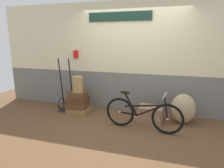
{
  "coord_description": "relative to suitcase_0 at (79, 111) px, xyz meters",
  "views": [
    {
      "loc": [
        0.87,
        -3.94,
        1.79
      ],
      "look_at": [
        -0.35,
        0.14,
        0.82
      ],
      "focal_mm": 31.27,
      "sensor_mm": 36.0,
      "label": 1
    }
  ],
  "objects": [
    {
      "name": "suitcase_0",
      "position": [
        0.0,
        0.0,
        0.0
      ],
      "size": [
        0.56,
        0.46,
        0.13
      ],
      "primitive_type": "cube",
      "rotation": [
        0.0,
        0.0,
        -0.07
      ],
      "color": "olive",
      "rests_on": "ground"
    },
    {
      "name": "suitcase_3",
      "position": [
        -0.04,
        0.05,
        0.4
      ],
      "size": [
        0.44,
        0.34,
        0.14
      ],
      "primitive_type": "cube",
      "rotation": [
        0.0,
        0.0,
        -0.03
      ],
      "color": "brown",
      "rests_on": "suitcase_2"
    },
    {
      "name": "bicycle",
      "position": [
        1.63,
        -0.47,
        0.27
      ],
      "size": [
        1.58,
        0.46,
        0.78
      ],
      "color": "black",
      "rests_on": "ground"
    },
    {
      "name": "suitcase_2",
      "position": [
        -0.02,
        0.02,
        0.27
      ],
      "size": [
        0.49,
        0.37,
        0.14
      ],
      "primitive_type": "cube",
      "rotation": [
        0.0,
        0.0,
        0.02
      ],
      "color": "#4C2D19",
      "rests_on": "suitcase_1"
    },
    {
      "name": "luggage_trolley",
      "position": [
        -0.41,
        0.13,
        0.24
      ],
      "size": [
        0.37,
        0.38,
        1.34
      ],
      "color": "black",
      "rests_on": "ground"
    },
    {
      "name": "burlap_sack",
      "position": [
        2.43,
        0.12,
        0.26
      ],
      "size": [
        0.52,
        0.44,
        0.66
      ],
      "primitive_type": "ellipsoid",
      "color": "tan",
      "rests_on": "ground"
    },
    {
      "name": "suitcase_4",
      "position": [
        1.72,
        0.04,
        0.0
      ],
      "size": [
        0.65,
        0.54,
        0.14
      ],
      "primitive_type": "cube",
      "rotation": [
        0.0,
        0.0,
        -0.1
      ],
      "color": "#937051",
      "rests_on": "ground"
    },
    {
      "name": "suitcase_1",
      "position": [
        -0.04,
        0.0,
        0.13
      ],
      "size": [
        0.5,
        0.38,
        0.13
      ],
      "primitive_type": "cube",
      "rotation": [
        0.0,
        0.0,
        0.06
      ],
      "color": "brown",
      "rests_on": "suitcase_0"
    },
    {
      "name": "ground",
      "position": [
        1.24,
        -0.22,
        -0.09
      ],
      "size": [
        9.3,
        5.2,
        0.06
      ],
      "primitive_type": "cube",
      "color": "brown"
    },
    {
      "name": "suitcase_5",
      "position": [
        1.76,
        0.02,
        0.18
      ],
      "size": [
        0.53,
        0.42,
        0.21
      ],
      "primitive_type": "cube",
      "rotation": [
        0.0,
        0.0,
        -0.04
      ],
      "color": "#937051",
      "rests_on": "suitcase_4"
    },
    {
      "name": "station_building",
      "position": [
        1.25,
        0.63,
        1.29
      ],
      "size": [
        7.3,
        0.74,
        2.69
      ],
      "color": "slate",
      "rests_on": "ground"
    },
    {
      "name": "wicker_basket",
      "position": [
        -0.02,
        0.02,
        0.67
      ],
      "size": [
        0.26,
        0.26,
        0.39
      ],
      "primitive_type": "cylinder",
      "color": "#A8844C",
      "rests_on": "suitcase_3"
    }
  ]
}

